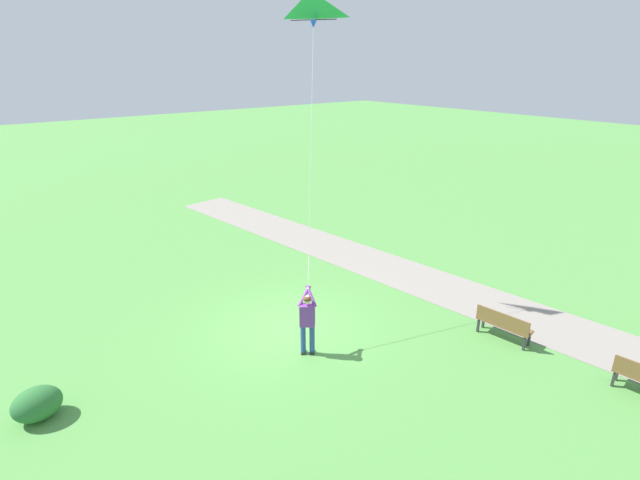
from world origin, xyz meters
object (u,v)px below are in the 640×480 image
Objects in this scene: flying_kite at (311,11)px; park_bench_near_walkway at (503,323)px; lakeside_shrub at (37,404)px; person_kite_flyer at (307,319)px.

park_bench_near_walkway is (-2.51, 5.47, -8.12)m from flying_kite.
lakeside_shrub is (8.29, 0.88, -8.26)m from flying_kite.
park_bench_near_walkway is 11.73m from lakeside_shrub.
lakeside_shrub is at bearing -15.57° from person_kite_flyer.
lakeside_shrub is at bearing -23.03° from park_bench_near_walkway.
park_bench_near_walkway is (-4.68, 2.88, -0.54)m from person_kite_flyer.
person_kite_flyer is 6.39m from lakeside_shrub.
flying_kite is at bearing -65.39° from park_bench_near_walkway.
flying_kite is at bearing -130.02° from person_kite_flyer.
person_kite_flyer is at bearing 164.43° from lakeside_shrub.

